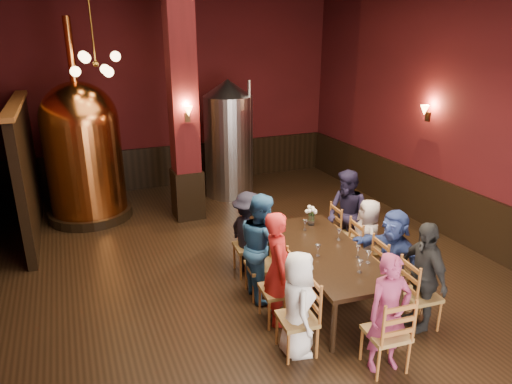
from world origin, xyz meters
name	(u,v)px	position (x,y,z in m)	size (l,w,h in m)	color
room	(253,136)	(0.00, 0.00, 2.25)	(10.00, 10.02, 4.50)	black
wainscot_right	(450,211)	(3.96, 0.00, 0.50)	(0.08, 9.90, 1.00)	black
wainscot_back	(177,165)	(0.00, 4.96, 0.50)	(7.90, 0.08, 1.00)	black
column	(183,108)	(-0.30, 2.80, 2.25)	(0.58, 0.58, 4.50)	#480F12
partition	(27,171)	(-3.20, 3.20, 1.20)	(0.22, 3.50, 2.40)	black
pendant_cluster	(96,64)	(-1.80, 2.90, 3.10)	(0.90, 0.90, 1.70)	#A57226
sconce_wall	(428,112)	(3.90, 0.80, 2.20)	(0.20, 0.20, 0.36)	black
sconce_column	(187,113)	(-0.30, 2.50, 2.20)	(0.20, 0.20, 0.36)	black
dining_table	(326,254)	(0.74, -0.93, 0.69)	(1.21, 2.48, 0.75)	black
chair_0	(297,318)	(-0.20, -1.85, 0.46)	(0.46, 0.46, 0.92)	#9B5C27
person_0	(298,304)	(-0.20, -1.85, 0.66)	(0.64, 0.42, 1.31)	white
chair_1	(278,289)	(-0.14, -1.18, 0.46)	(0.46, 0.46, 0.92)	#9B5C27
person_1	(278,268)	(-0.14, -1.18, 0.77)	(0.56, 0.37, 1.54)	red
chair_2	(262,266)	(-0.08, -0.52, 0.46)	(0.46, 0.46, 0.92)	#9B5C27
person_2	(262,246)	(-0.08, -0.52, 0.78)	(0.76, 0.37, 1.56)	#2C6195
chair_3	(248,246)	(-0.02, 0.14, 0.46)	(0.46, 0.46, 0.92)	#9B5C27
person_3	(248,234)	(-0.02, 0.14, 0.68)	(0.87, 0.50, 1.35)	black
chair_4	(420,295)	(1.50, -2.00, 0.46)	(0.46, 0.46, 0.92)	#9B5C27
person_4	(423,276)	(1.50, -2.00, 0.73)	(0.86, 0.36, 1.46)	black
chair_5	(390,270)	(1.56, -1.33, 0.46)	(0.46, 0.46, 0.92)	#9B5C27
person_5	(392,256)	(1.56, -1.33, 0.68)	(1.27, 0.40, 1.37)	navy
chair_6	(366,250)	(1.62, -0.67, 0.46)	(0.46, 0.46, 0.92)	#9B5C27
person_6	(367,239)	(1.62, -0.67, 0.64)	(0.62, 0.41, 1.28)	#B2A19D
chair_7	(345,232)	(1.67, -0.01, 0.46)	(0.46, 0.46, 0.92)	#9B5C27
person_7	(347,216)	(1.67, -0.01, 0.77)	(0.74, 0.37, 1.53)	black
chair_8	(386,333)	(0.60, -2.47, 0.46)	(0.46, 0.46, 0.92)	#9B5C27
person_8	(388,314)	(0.60, -2.47, 0.71)	(0.52, 0.34, 1.42)	#872D52
copper_kettle	(83,150)	(-2.17, 3.54, 1.42)	(1.92, 1.92, 3.91)	black
steel_vessel	(229,139)	(0.95, 3.76, 1.33)	(1.45, 1.45, 2.66)	#B2B2B7
rose_vase	(312,212)	(0.97, -0.08, 0.96)	(0.19, 0.19, 0.32)	white
wine_glass_0	(318,251)	(0.53, -1.05, 0.83)	(0.07, 0.07, 0.17)	white
wine_glass_1	(360,266)	(0.79, -1.64, 0.83)	(0.07, 0.07, 0.17)	white
wine_glass_2	(358,252)	(1.01, -1.29, 0.83)	(0.07, 0.07, 0.17)	white
wine_glass_3	(368,257)	(1.04, -1.47, 0.83)	(0.07, 0.07, 0.17)	white
wine_glass_4	(339,235)	(1.06, -0.72, 0.83)	(0.07, 0.07, 0.17)	white
wine_glass_5	(305,225)	(0.77, -0.22, 0.83)	(0.07, 0.07, 0.17)	white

